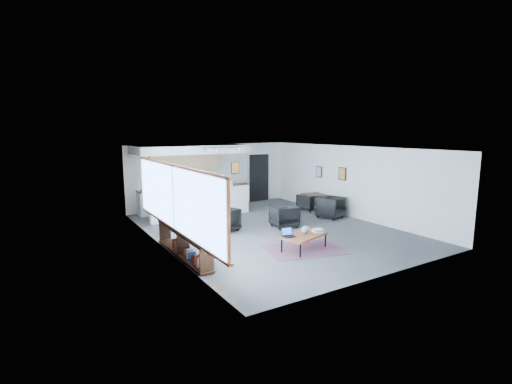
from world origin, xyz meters
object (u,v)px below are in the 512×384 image
floor_lamp (227,187)px  dining_table (314,196)px  laptop (288,234)px  ceramic_pot (305,230)px  dining_chair_near (331,208)px  coffee_table (304,236)px  microwave (197,181)px  armchair_right (284,215)px  book_stack (318,230)px  armchair_left (224,219)px  dining_chair_far (308,202)px

floor_lamp → dining_table: floor_lamp is taller
laptop → ceramic_pot: ceramic_pot is taller
dining_chair_near → floor_lamp: bearing=141.6°
coffee_table → dining_table: size_ratio=1.55×
coffee_table → microwave: bearing=77.1°
ceramic_pot → microwave: microwave is taller
armchair_right → dining_chair_near: 2.23m
dining_table → microwave: 4.67m
book_stack → armchair_left: size_ratio=0.41×
floor_lamp → dining_chair_near: 3.87m
dining_table → armchair_right: bearing=-149.9°
ceramic_pot → book_stack: ceramic_pot is taller
armchair_left → dining_chair_near: bearing=155.5°
microwave → dining_chair_far: bearing=-22.9°
laptop → coffee_table: bearing=-7.4°
ceramic_pot → dining_chair_far: bearing=50.0°
armchair_left → microwave: 3.68m
laptop → microwave: bearing=94.3°
laptop → book_stack: bearing=-0.5°
armchair_left → dining_chair_far: bearing=176.2°
laptop → dining_chair_far: (3.85, 3.88, -0.18)m
ceramic_pot → book_stack: 0.44m
book_stack → dining_chair_far: bearing=54.0°
armchair_right → dining_chair_near: size_ratio=1.11×
armchair_left → microwave: microwave is taller
floor_lamp → dining_chair_far: size_ratio=2.40×
coffee_table → book_stack: 0.49m
dining_table → microwave: size_ratio=1.54×
dining_chair_near → book_stack: bearing=-156.0°
dining_table → book_stack: bearing=-128.6°
laptop → book_stack: (0.95, -0.09, -0.02)m
ceramic_pot → dining_chair_near: 3.91m
book_stack → dining_table: bearing=51.4°
armchair_left → dining_table: bearing=171.8°
coffee_table → laptop: 0.49m
armchair_right → ceramic_pot: bearing=77.2°
dining_chair_near → coffee_table: bearing=-160.6°
armchair_left → armchair_right: (1.92, -0.57, -0.00)m
laptop → armchair_right: 2.53m
floor_lamp → dining_chair_far: 3.88m
book_stack → dining_table: size_ratio=0.37×
ceramic_pot → dining_table: size_ratio=0.25×
coffee_table → floor_lamp: (-0.38, 3.73, 0.86)m
ceramic_pot → floor_lamp: size_ratio=0.16×
ceramic_pot → dining_chair_near: bearing=37.4°
dining_table → microwave: microwave is taller
armchair_left → dining_table: size_ratio=0.88×
ceramic_pot → dining_chair_far: 5.18m
microwave → dining_table: bearing=-26.6°
coffee_table → dining_chair_far: dining_chair_far is taller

